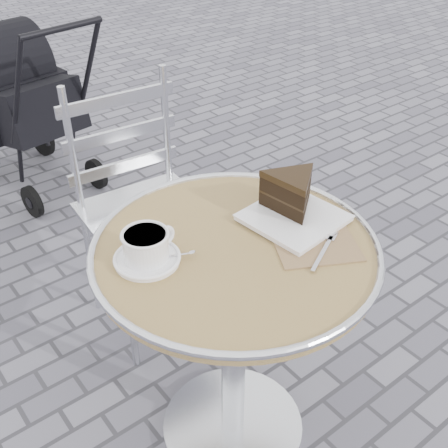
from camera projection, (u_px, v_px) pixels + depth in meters
ground at (233, 428)px, 1.79m from camera, size 80.00×80.00×0.00m
cafe_table at (234, 296)px, 1.47m from camera, size 0.72×0.72×0.74m
cappuccino_set at (147, 249)px, 1.31m from camera, size 0.17×0.16×0.08m
cake_plate_set at (293, 198)px, 1.45m from camera, size 0.28×0.36×0.12m
bistro_chair at (134, 180)px, 1.95m from camera, size 0.45×0.45×0.92m
baby_stroller at (19, 107)px, 2.85m from camera, size 0.52×0.94×0.93m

